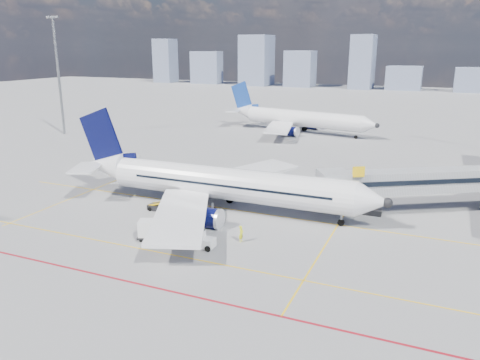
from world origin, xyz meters
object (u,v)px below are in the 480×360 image
at_px(cargo_dolly, 156,229).
at_px(belt_loader, 163,207).
at_px(ramp_worker, 241,234).
at_px(baggage_tug, 201,240).
at_px(second_aircraft, 297,118).
at_px(main_aircraft, 216,183).

relative_size(cargo_dolly, belt_loader, 0.77).
bearing_deg(cargo_dolly, ramp_worker, -2.74).
bearing_deg(baggage_tug, belt_loader, 138.70).
relative_size(second_aircraft, baggage_tug, 14.94).
bearing_deg(ramp_worker, second_aircraft, 13.05).
bearing_deg(baggage_tug, cargo_dolly, 178.13).
xyz_separation_m(main_aircraft, second_aircraft, (-6.16, 55.30, 0.00)).
distance_m(baggage_tug, ramp_worker, 4.21).
height_order(main_aircraft, ramp_worker, main_aircraft).
height_order(second_aircraft, baggage_tug, second_aircraft).
bearing_deg(cargo_dolly, baggage_tug, -22.38).
bearing_deg(baggage_tug, ramp_worker, 42.05).
xyz_separation_m(cargo_dolly, ramp_worker, (8.20, 2.87, -0.27)).
height_order(main_aircraft, baggage_tug, main_aircraft).
relative_size(main_aircraft, ramp_worker, 23.40).
height_order(baggage_tug, cargo_dolly, cargo_dolly).
bearing_deg(belt_loader, cargo_dolly, -58.64).
distance_m(second_aircraft, baggage_tug, 67.22).
distance_m(second_aircraft, ramp_worker, 64.89).
bearing_deg(main_aircraft, baggage_tug, -71.74).
bearing_deg(second_aircraft, cargo_dolly, -73.97).
bearing_deg(belt_loader, main_aircraft, 37.63).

